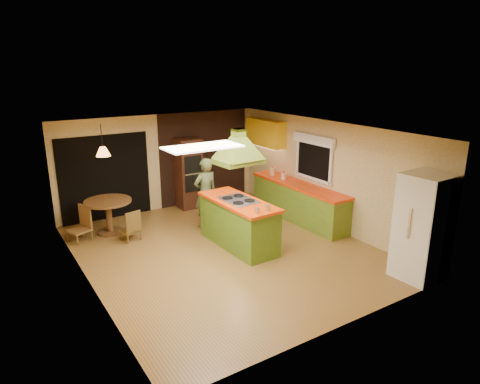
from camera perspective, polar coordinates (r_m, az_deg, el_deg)
ground at (r=9.02m, az=-1.92°, el=-7.72°), size 6.50×6.50×0.00m
room_walls at (r=8.58m, az=-2.00°, el=-0.10°), size 5.50×6.50×6.50m
ceiling_plane at (r=8.30m, az=-2.09°, el=8.19°), size 6.50×6.50×0.00m
brick_panel at (r=11.90m, az=-4.77°, el=4.66°), size 2.64×0.03×2.50m
nook_opening at (r=10.97m, az=-17.53°, el=1.82°), size 2.20×0.03×2.10m
right_counter at (r=10.65m, az=7.78°, el=-1.29°), size 0.62×3.05×0.92m
upper_cabinets at (r=11.60m, az=3.40°, el=7.89°), size 0.34×1.40×0.70m
window_right at (r=10.33m, az=9.83°, el=5.57°), size 0.12×1.35×1.06m
fluor_panel at (r=6.74m, az=-4.97°, el=6.00°), size 1.20×0.60×0.03m
kitchen_island at (r=9.04m, az=-0.19°, el=-4.13°), size 0.88×2.06×1.03m
range_hood at (r=8.57m, az=-0.20°, el=6.83°), size 0.94×0.70×0.78m
man at (r=10.03m, az=-4.62°, el=-0.12°), size 0.64×0.45×1.66m
refrigerator at (r=8.24m, az=23.25°, el=-4.28°), size 0.83×0.79×1.94m
wall_oven at (r=11.45m, az=-6.89°, el=2.48°), size 0.62×0.60×1.86m
dining_table at (r=10.13m, az=-17.13°, el=-2.30°), size 1.05×1.05×0.79m
chair_left at (r=9.95m, az=-20.75°, el=-4.04°), size 0.55×0.55×0.77m
chair_near at (r=9.68m, az=-14.53°, el=-4.29°), size 0.46×0.46×0.70m
pendant_lamp at (r=9.79m, az=-17.80°, el=5.16°), size 0.40×0.40×0.20m
canister_large at (r=11.22m, az=4.35°, el=2.72°), size 0.15×0.15×0.20m
canister_medium at (r=10.88m, az=5.78°, el=2.15°), size 0.16×0.16×0.17m
canister_small at (r=10.86m, az=5.86°, el=2.11°), size 0.15×0.15×0.16m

